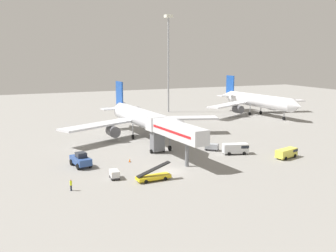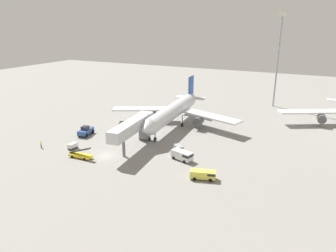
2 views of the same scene
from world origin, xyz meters
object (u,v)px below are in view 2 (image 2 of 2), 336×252
object	(u,v)px
ground_crew_worker_foreground	(41,144)
safety_cone_alpha	(111,140)
airplane_at_gate	(174,111)
belt_loader_truck	(80,155)
jet_bridge	(134,127)
service_van_outer_right	(183,155)
service_van_far_left	(204,174)
baggage_cart_near_left	(73,146)
apron_light_mast	(279,45)
baggage_cart_mid_center	(178,148)
pushback_tug	(86,131)

from	to	relation	value
ground_crew_worker_foreground	safety_cone_alpha	size ratio (longest dim) A/B	2.58
airplane_at_gate	belt_loader_truck	size ratio (longest dim) A/B	7.21
jet_bridge	service_van_outer_right	size ratio (longest dim) A/B	3.46
service_van_far_left	belt_loader_truck	bearing A→B (deg)	-174.69
airplane_at_gate	belt_loader_truck	distance (m)	32.16
baggage_cart_near_left	ground_crew_worker_foreground	distance (m)	8.02
baggage_cart_near_left	apron_light_mast	xyz separation A→B (m)	(37.68, 64.90, 21.17)
baggage_cart_near_left	ground_crew_worker_foreground	bearing A→B (deg)	-158.20
baggage_cart_mid_center	ground_crew_worker_foreground	xyz separation A→B (m)	(-31.31, -13.22, 0.14)
service_van_far_left	safety_cone_alpha	world-z (taller)	service_van_far_left
service_van_outer_right	safety_cone_alpha	world-z (taller)	service_van_outer_right
service_van_outer_right	service_van_far_left	size ratio (longest dim) A/B	1.01
baggage_cart_mid_center	apron_light_mast	world-z (taller)	apron_light_mast
pushback_tug	baggage_cart_near_left	world-z (taller)	pushback_tug
baggage_cart_near_left	baggage_cart_mid_center	distance (m)	25.97
baggage_cart_mid_center	safety_cone_alpha	bearing A→B (deg)	-174.61
baggage_cart_near_left	service_van_far_left	bearing A→B (deg)	-1.25
ground_crew_worker_foreground	service_van_outer_right	bearing A→B (deg)	14.25
belt_loader_truck	apron_light_mast	distance (m)	78.47
baggage_cart_near_left	service_van_outer_right	bearing A→B (deg)	12.06
service_van_outer_right	ground_crew_worker_foreground	bearing A→B (deg)	-165.75
belt_loader_truck	safety_cone_alpha	size ratio (longest dim) A/B	8.36
airplane_at_gate	baggage_cart_near_left	xyz separation A→B (m)	(-14.74, -27.09, -4.02)
airplane_at_gate	service_van_far_left	bearing A→B (deg)	-54.93
service_van_far_left	ground_crew_worker_foreground	xyz separation A→B (m)	(-41.73, -2.23, -0.13)
baggage_cart_near_left	ground_crew_worker_foreground	world-z (taller)	ground_crew_worker_foreground
safety_cone_alpha	baggage_cart_mid_center	bearing A→B (deg)	5.39
airplane_at_gate	service_van_far_left	size ratio (longest dim) A/B	7.72
service_van_far_left	baggage_cart_mid_center	xyz separation A→B (m)	(-10.41, 10.99, -0.26)
safety_cone_alpha	ground_crew_worker_foreground	bearing A→B (deg)	-138.07
baggage_cart_near_left	safety_cone_alpha	world-z (taller)	baggage_cart_near_left
service_van_far_left	pushback_tug	bearing A→B (deg)	165.33
apron_light_mast	ground_crew_worker_foreground	bearing A→B (deg)	-123.62
service_van_far_left	jet_bridge	bearing A→B (deg)	159.27
pushback_tug	belt_loader_truck	bearing A→B (deg)	-54.22
airplane_at_gate	service_van_outer_right	size ratio (longest dim) A/B	7.61
safety_cone_alpha	airplane_at_gate	bearing A→B (deg)	63.15
jet_bridge	baggage_cart_mid_center	size ratio (longest dim) A/B	6.20
airplane_at_gate	pushback_tug	world-z (taller)	airplane_at_gate
jet_bridge	safety_cone_alpha	size ratio (longest dim) A/B	27.43
service_van_far_left	baggage_cart_near_left	world-z (taller)	service_van_far_left
safety_cone_alpha	apron_light_mast	xyz separation A→B (m)	(32.35, 56.41, 21.62)
baggage_cart_mid_center	safety_cone_alpha	distance (m)	18.63
service_van_outer_right	service_van_far_left	bearing A→B (deg)	-41.34
service_van_outer_right	baggage_cart_mid_center	xyz separation A→B (m)	(-3.03, 4.49, -0.43)
pushback_tug	service_van_far_left	size ratio (longest dim) A/B	1.03
baggage_cart_near_left	apron_light_mast	distance (m)	77.98
pushback_tug	safety_cone_alpha	world-z (taller)	pushback_tug
pushback_tug	apron_light_mast	size ratio (longest dim) A/B	0.17
service_van_far_left	baggage_cart_mid_center	distance (m)	15.14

